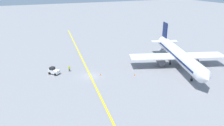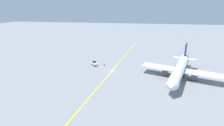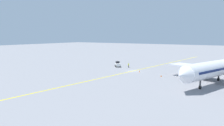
# 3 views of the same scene
# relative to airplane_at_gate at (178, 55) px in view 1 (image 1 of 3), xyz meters

# --- Properties ---
(ground_plane) EXTENTS (400.00, 400.00, 0.00)m
(ground_plane) POSITION_rel_airplane_at_gate_xyz_m (25.79, -3.55, -3.71)
(ground_plane) COLOR gray
(apron_yellow_centreline) EXTENTS (14.92, 119.17, 0.01)m
(apron_yellow_centreline) POSITION_rel_airplane_at_gate_xyz_m (25.79, -3.55, -3.71)
(apron_yellow_centreline) COLOR yellow
(apron_yellow_centreline) RESTS_ON ground
(airplane_at_gate) EXTENTS (28.22, 34.64, 10.60)m
(airplane_at_gate) POSITION_rel_airplane_at_gate_xyz_m (0.00, 0.00, 0.00)
(airplane_at_gate) COLOR white
(airplane_at_gate) RESTS_ON ground
(baggage_tug_white) EXTENTS (3.11, 3.24, 2.11)m
(baggage_tug_white) POSITION_rel_airplane_at_gate_xyz_m (34.51, -8.72, -2.81)
(baggage_tug_white) COLOR white
(baggage_tug_white) RESTS_ON ground
(ground_crew_worker) EXTENTS (0.50, 0.38, 1.68)m
(ground_crew_worker) POSITION_rel_airplane_at_gate_xyz_m (30.22, -8.91, -2.80)
(ground_crew_worker) COLOR #23232D
(ground_crew_worker) RESTS_ON ground
(traffic_cone_near_nose) EXTENTS (0.32, 0.32, 0.55)m
(traffic_cone_near_nose) POSITION_rel_airplane_at_gate_xyz_m (23.12, -2.90, -3.43)
(traffic_cone_near_nose) COLOR orange
(traffic_cone_near_nose) RESTS_ON ground
(traffic_cone_mid_apron) EXTENTS (0.32, 0.32, 0.55)m
(traffic_cone_mid_apron) POSITION_rel_airplane_at_gate_xyz_m (14.79, 0.95, -3.43)
(traffic_cone_mid_apron) COLOR orange
(traffic_cone_mid_apron) RESTS_ON ground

